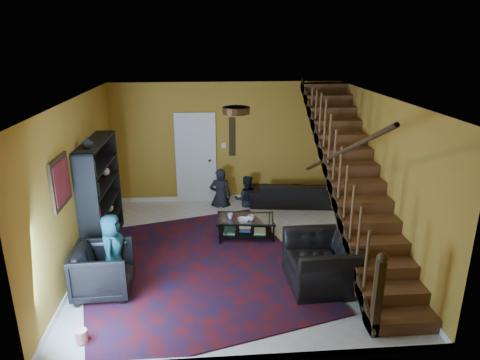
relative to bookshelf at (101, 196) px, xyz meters
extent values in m
plane|color=beige|center=(2.40, -0.60, -0.96)|extent=(5.50, 5.50, 0.00)
plane|color=#A97D25|center=(2.40, 2.15, 0.44)|extent=(5.20, 0.00, 5.20)
plane|color=#A97D25|center=(2.40, -3.35, 0.44)|extent=(5.20, 0.00, 5.20)
plane|color=#A97D25|center=(-0.20, -0.60, 0.44)|extent=(0.00, 5.50, 5.50)
plane|color=#A97D25|center=(5.00, -0.60, 0.44)|extent=(0.00, 5.50, 5.50)
plane|color=white|center=(2.40, -0.60, 1.84)|extent=(5.50, 5.50, 0.00)
cube|color=silver|center=(2.40, 2.14, -0.91)|extent=(5.20, 0.02, 0.10)
cube|color=silver|center=(-0.19, -0.60, -0.91)|extent=(0.02, 5.50, 0.10)
cube|color=#A97D25|center=(4.53, -0.60, 0.36)|extent=(0.95, 4.92, 2.83)
cube|color=black|center=(4.07, -0.60, 0.44)|extent=(0.04, 5.02, 3.02)
cylinder|color=black|center=(4.10, -0.60, 0.89)|extent=(0.07, 4.20, 2.44)
cube|color=black|center=(4.10, -3.00, -0.41)|extent=(0.10, 0.10, 1.10)
cube|color=black|center=(0.00, 0.00, 0.04)|extent=(0.35, 1.80, 2.00)
cube|color=black|center=(0.00, 0.00, -0.56)|extent=(0.35, 1.72, 0.03)
cube|color=black|center=(0.00, 0.00, 0.20)|extent=(0.35, 1.72, 0.03)
cube|color=silver|center=(1.70, 2.12, 0.06)|extent=(0.82, 0.05, 2.05)
cube|color=maroon|center=(-0.17, -1.50, 0.79)|extent=(0.04, 0.74, 0.74)
cube|color=black|center=(2.55, 2.13, 0.59)|extent=(0.14, 0.03, 0.90)
cylinder|color=#3F2814|center=(2.40, -1.40, 1.78)|extent=(0.40, 0.40, 0.10)
cube|color=#470C0E|center=(1.71, -1.07, -0.95)|extent=(4.60, 4.96, 0.02)
imported|color=black|center=(3.90, 1.70, -0.68)|extent=(1.99, 0.97, 0.56)
imported|color=black|center=(0.35, -1.71, -0.58)|extent=(0.88, 0.85, 0.78)
imported|color=black|center=(3.73, -1.71, -0.58)|extent=(1.08, 1.22, 0.77)
imported|color=black|center=(2.25, 1.75, -0.74)|extent=(0.52, 0.37, 1.35)
imported|color=black|center=(2.86, 1.75, -0.83)|extent=(0.60, 0.48, 1.16)
imported|color=navy|center=(0.45, -1.42, -0.38)|extent=(0.40, 0.59, 1.17)
cube|color=black|center=(2.18, -0.24, -0.76)|extent=(0.03, 0.03, 0.40)
cube|color=black|center=(3.20, -0.24, -0.76)|extent=(0.03, 0.03, 0.40)
cube|color=black|center=(2.18, 0.33, -0.76)|extent=(0.03, 0.03, 0.40)
cube|color=black|center=(3.20, 0.33, -0.76)|extent=(0.03, 0.03, 0.40)
cube|color=black|center=(2.69, 0.05, -0.86)|extent=(1.08, 0.69, 0.02)
cube|color=silver|center=(2.69, 0.05, -0.56)|extent=(1.15, 0.76, 0.02)
imported|color=#999999|center=(2.77, -0.09, -0.50)|extent=(0.15, 0.15, 0.11)
imported|color=#999999|center=(2.38, 0.05, -0.50)|extent=(0.13, 0.13, 0.10)
imported|color=#999999|center=(2.63, -0.11, -0.53)|extent=(0.25, 0.25, 0.05)
imported|color=#999999|center=(0.00, -0.50, 1.13)|extent=(0.18, 0.18, 0.19)
cylinder|color=red|center=(0.30, -2.85, -0.86)|extent=(0.20, 0.20, 0.17)
camera|label=1|loc=(1.97, -7.55, 2.78)|focal=32.00mm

